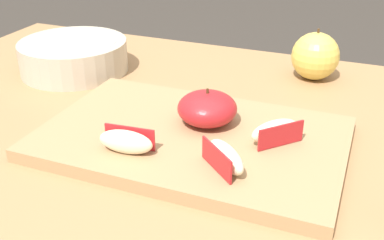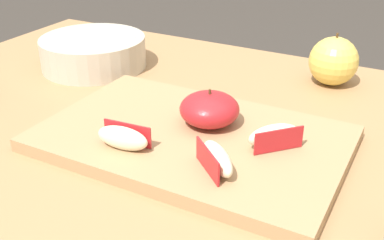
# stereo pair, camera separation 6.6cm
# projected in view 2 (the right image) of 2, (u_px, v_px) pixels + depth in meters

# --- Properties ---
(dining_table) EXTENTS (1.32, 0.87, 0.75)m
(dining_table) POSITION_uv_depth(u_px,v_px,m) (220.00, 211.00, 0.70)
(dining_table) COLOR #9E754C
(dining_table) RESTS_ON ground_plane
(cutting_board) EXTENTS (0.42, 0.27, 0.02)m
(cutting_board) POSITION_uv_depth(u_px,v_px,m) (192.00, 138.00, 0.67)
(cutting_board) COLOR #A37F56
(cutting_board) RESTS_ON dining_table
(apple_half_skin_up) EXTENTS (0.09, 0.09, 0.05)m
(apple_half_skin_up) POSITION_uv_depth(u_px,v_px,m) (209.00, 109.00, 0.68)
(apple_half_skin_up) COLOR #B21E23
(apple_half_skin_up) RESTS_ON cutting_board
(apple_wedge_near_knife) EXTENTS (0.07, 0.07, 0.03)m
(apple_wedge_near_knife) POSITION_uv_depth(u_px,v_px,m) (274.00, 136.00, 0.63)
(apple_wedge_near_knife) COLOR beige
(apple_wedge_near_knife) RESTS_ON cutting_board
(apple_wedge_front) EXTENTS (0.08, 0.03, 0.03)m
(apple_wedge_front) POSITION_uv_depth(u_px,v_px,m) (123.00, 138.00, 0.62)
(apple_wedge_front) COLOR beige
(apple_wedge_front) RESTS_ON cutting_board
(apple_wedge_left) EXTENTS (0.07, 0.07, 0.03)m
(apple_wedge_left) POSITION_uv_depth(u_px,v_px,m) (217.00, 159.00, 0.58)
(apple_wedge_left) COLOR beige
(apple_wedge_left) RESTS_ON cutting_board
(whole_apple_golden) EXTENTS (0.09, 0.09, 0.10)m
(whole_apple_golden) POSITION_uv_depth(u_px,v_px,m) (333.00, 61.00, 0.86)
(whole_apple_golden) COLOR #DBBC51
(whole_apple_golden) RESTS_ON dining_table
(ceramic_fruit_bowl) EXTENTS (0.21, 0.21, 0.06)m
(ceramic_fruit_bowl) POSITION_uv_depth(u_px,v_px,m) (93.00, 51.00, 0.94)
(ceramic_fruit_bowl) COLOR #BCB29E
(ceramic_fruit_bowl) RESTS_ON dining_table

